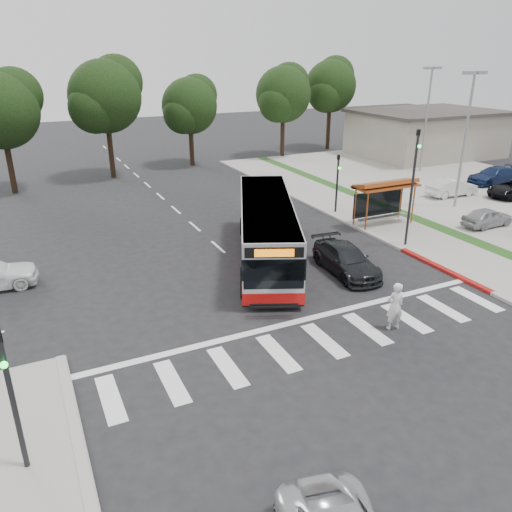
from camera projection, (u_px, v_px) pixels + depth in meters
ground at (266, 289)px, 23.15m from camera, size 140.00×140.00×0.00m
sidewalk_east at (356, 212)px, 34.22m from camera, size 4.00×40.00×0.12m
curb_east at (332, 215)px, 33.42m from camera, size 0.30×40.00×0.15m
curb_east_red at (443, 269)px, 25.06m from camera, size 0.32×6.00×0.15m
parking_lot at (462, 187)px, 40.70m from camera, size 18.00×36.00×0.10m
commercial_building at (426, 135)px, 52.73m from camera, size 14.00×10.00×4.40m
building_roof_cap at (429, 112)px, 51.84m from camera, size 14.60×10.60×0.30m
crosswalk_ladder at (324, 340)px, 18.97m from camera, size 18.00×2.60×0.01m
bus_shelter at (385, 189)px, 30.86m from camera, size 4.20×1.60×2.86m
traffic_signal_sw at (10, 387)px, 12.12m from camera, size 0.18×0.37×4.20m
traffic_signal_ne_tall at (413, 179)px, 26.79m from camera, size 0.18×0.37×6.50m
traffic_signal_ne_short at (338, 178)px, 33.16m from camera, size 0.18×0.37×4.00m
lot_light_front at (467, 122)px, 33.16m from camera, size 1.90×0.35×9.01m
lot_light_mid at (428, 105)px, 43.91m from camera, size 1.90×0.35×9.01m
tree_ne_a at (284, 93)px, 50.64m from camera, size 6.16×5.74×9.30m
tree_ne_b at (331, 85)px, 54.91m from camera, size 6.16×5.74×10.02m
tree_north_a at (106, 95)px, 41.56m from camera, size 6.60×6.15×10.17m
tree_north_b at (190, 105)px, 46.90m from camera, size 5.72×5.33×8.43m
tree_north_c at (1, 110)px, 36.92m from camera, size 6.16×5.74×9.30m
transit_bus at (266, 231)px, 25.99m from camera, size 7.23×12.03×3.10m
pedestrian at (395, 306)px, 19.42m from camera, size 0.79×0.59×1.99m
dark_sedan at (346, 260)px, 24.64m from camera, size 2.33×4.84×1.36m
parked_car_0 at (487, 217)px, 31.02m from camera, size 3.49×1.45×1.18m
parked_car_1 at (452, 187)px, 37.68m from camera, size 4.08×1.57×1.33m
parked_car_3 at (494, 176)px, 41.21m from camera, size 4.77×2.03×1.37m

